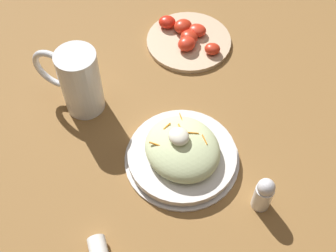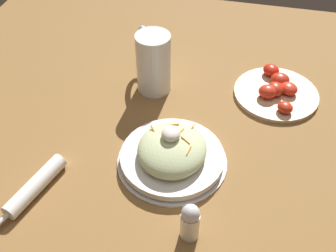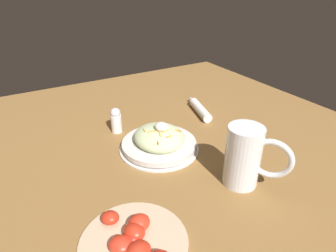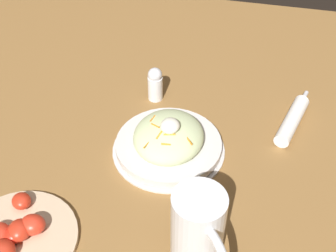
{
  "view_description": "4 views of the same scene",
  "coord_description": "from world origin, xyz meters",
  "px_view_note": "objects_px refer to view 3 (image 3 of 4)",
  "views": [
    {
      "loc": [
        -0.4,
        0.29,
        0.76
      ],
      "look_at": [
        0.01,
        0.03,
        0.08
      ],
      "focal_mm": 46.62,
      "sensor_mm": 36.0,
      "label": 1
    },
    {
      "loc": [
        -0.59,
        -0.11,
        0.67
      ],
      "look_at": [
        0.03,
        0.04,
        0.05
      ],
      "focal_mm": 44.16,
      "sensor_mm": 36.0,
      "label": 2
    },
    {
      "loc": [
        0.61,
        -0.32,
        0.46
      ],
      "look_at": [
        -0.01,
        0.04,
        0.08
      ],
      "focal_mm": 30.52,
      "sensor_mm": 36.0,
      "label": 3
    },
    {
      "loc": [
        0.63,
        0.16,
        0.68
      ],
      "look_at": [
        -0.01,
        0.02,
        0.08
      ],
      "focal_mm": 48.66,
      "sensor_mm": 36.0,
      "label": 4
    }
  ],
  "objects_px": {
    "salad_plate": "(159,141)",
    "salt_shaker": "(116,120)",
    "beer_mug": "(244,159)",
    "napkin_roll": "(200,110)",
    "tomato_plate": "(134,241)"
  },
  "relations": [
    {
      "from": "salad_plate",
      "to": "tomato_plate",
      "type": "bearing_deg",
      "value": -36.68
    },
    {
      "from": "tomato_plate",
      "to": "salt_shaker",
      "type": "distance_m",
      "value": 0.46
    },
    {
      "from": "salad_plate",
      "to": "salt_shaker",
      "type": "bearing_deg",
      "value": -157.11
    },
    {
      "from": "beer_mug",
      "to": "napkin_roll",
      "type": "height_order",
      "value": "beer_mug"
    },
    {
      "from": "beer_mug",
      "to": "salt_shaker",
      "type": "distance_m",
      "value": 0.44
    },
    {
      "from": "salt_shaker",
      "to": "salad_plate",
      "type": "bearing_deg",
      "value": 22.89
    },
    {
      "from": "tomato_plate",
      "to": "salt_shaker",
      "type": "xyz_separation_m",
      "value": [
        -0.44,
        0.14,
        0.03
      ]
    },
    {
      "from": "beer_mug",
      "to": "napkin_roll",
      "type": "bearing_deg",
      "value": 158.76
    },
    {
      "from": "salad_plate",
      "to": "napkin_roll",
      "type": "distance_m",
      "value": 0.28
    },
    {
      "from": "salad_plate",
      "to": "beer_mug",
      "type": "relative_size",
      "value": 1.51
    },
    {
      "from": "salad_plate",
      "to": "napkin_roll",
      "type": "bearing_deg",
      "value": 118.86
    },
    {
      "from": "salad_plate",
      "to": "tomato_plate",
      "type": "relative_size",
      "value": 1.11
    },
    {
      "from": "beer_mug",
      "to": "tomato_plate",
      "type": "height_order",
      "value": "beer_mug"
    },
    {
      "from": "salad_plate",
      "to": "beer_mug",
      "type": "distance_m",
      "value": 0.26
    },
    {
      "from": "salad_plate",
      "to": "beer_mug",
      "type": "height_order",
      "value": "beer_mug"
    }
  ]
}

